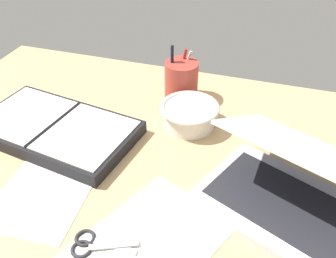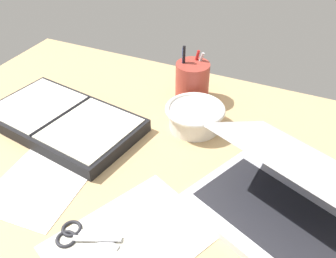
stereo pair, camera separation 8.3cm
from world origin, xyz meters
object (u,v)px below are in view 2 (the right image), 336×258
Objects in this scene: pen_cup at (192,81)px; planner at (63,121)px; bowl at (194,116)px; laptop at (284,200)px; scissors at (75,235)px.

pen_cup is 0.37× the size of planner.
bowl is 33.17cm from planner.
laptop is 39.34cm from scissors.
planner is (-56.15, 6.35, -2.99)cm from laptop.
laptop reaches higher than pen_cup.
planner reaches higher than scissors.
bowl is 13.73cm from pen_cup.
bowl is at bearing -66.02° from pen_cup.
pen_cup reaches higher than planner.
scissors is at bearing -91.98° from pen_cup.
scissors is at bearing -40.68° from planner.
pen_cup is at bearing 113.98° from bowl.
laptop is at bearing 19.75° from scissors.
pen_cup reaches higher than scissors.
pen_cup is 1.29× the size of scissors.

